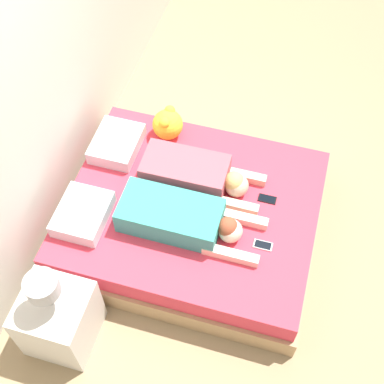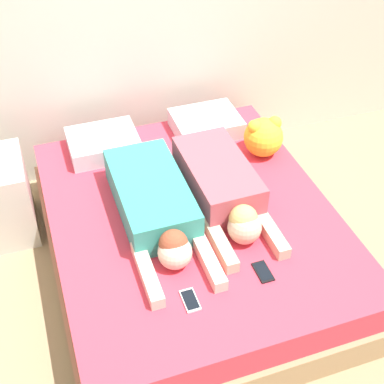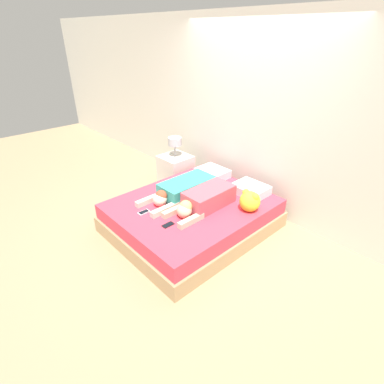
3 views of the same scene
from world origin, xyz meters
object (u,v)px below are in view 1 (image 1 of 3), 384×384
(pillow_head_right, at_px, (117,144))
(cell_phone_left, at_px, (263,245))
(pillow_head_left, at_px, (83,214))
(cell_phone_right, at_px, (267,199))
(nightstand, at_px, (59,318))
(plush_toy, at_px, (168,124))
(person_right, at_px, (196,175))
(bed, at_px, (192,217))
(person_left, at_px, (182,218))

(pillow_head_right, height_order, cell_phone_left, pillow_head_right)
(pillow_head_left, relative_size, cell_phone_right, 3.18)
(nightstand, bearing_deg, plush_toy, -8.47)
(person_right, height_order, nightstand, nightstand)
(bed, relative_size, nightstand, 2.30)
(person_left, relative_size, nightstand, 1.26)
(person_right, height_order, plush_toy, plush_toy)
(person_right, relative_size, cell_phone_right, 6.79)
(pillow_head_right, bearing_deg, person_right, -102.75)
(pillow_head_left, xyz_separation_m, nightstand, (-0.74, -0.10, -0.17))
(person_right, height_order, cell_phone_right, person_right)
(pillow_head_left, height_order, person_left, person_left)
(cell_phone_left, bearing_deg, person_right, 56.74)
(pillow_head_left, distance_m, person_left, 0.74)
(pillow_head_left, xyz_separation_m, cell_phone_right, (0.55, -1.29, -0.06))
(pillow_head_left, bearing_deg, bed, -64.42)
(person_left, bearing_deg, person_right, 0.86)
(plush_toy, bearing_deg, bed, -147.92)
(bed, distance_m, nightstand, 1.28)
(cell_phone_right, bearing_deg, plush_toy, 65.80)
(pillow_head_left, height_order, pillow_head_right, same)
(cell_phone_left, height_order, cell_phone_right, same)
(person_left, bearing_deg, bed, -4.72)
(person_right, xyz_separation_m, cell_phone_right, (0.00, -0.57, -0.10))
(person_right, height_order, cell_phone_left, person_right)
(person_right, bearing_deg, pillow_head_left, 127.33)
(person_left, distance_m, cell_phone_right, 0.70)
(person_right, relative_size, cell_phone_left, 6.79)
(person_right, bearing_deg, bed, -173.05)
(bed, distance_m, plush_toy, 0.80)
(plush_toy, bearing_deg, nightstand, 171.53)
(person_left, bearing_deg, cell_phone_left, -90.28)
(pillow_head_right, distance_m, nightstand, 1.47)
(cell_phone_left, bearing_deg, nightstand, 125.59)
(person_left, relative_size, plush_toy, 4.06)
(person_left, xyz_separation_m, cell_phone_left, (-0.00, -0.62, -0.09))
(bed, bearing_deg, plush_toy, 32.08)
(person_left, height_order, cell_phone_right, person_left)
(pillow_head_right, height_order, person_right, person_right)
(person_right, relative_size, nightstand, 1.10)
(bed, xyz_separation_m, person_right, (0.19, 0.02, 0.31))
(person_left, xyz_separation_m, cell_phone_right, (0.41, -0.57, -0.09))
(bed, bearing_deg, person_left, 175.28)
(pillow_head_left, relative_size, person_left, 0.41)
(nightstand, bearing_deg, pillow_head_right, 4.04)
(pillow_head_right, height_order, nightstand, nightstand)
(bed, xyz_separation_m, cell_phone_right, (0.20, -0.55, 0.21))
(bed, height_order, nightstand, nightstand)
(pillow_head_left, distance_m, person_right, 0.91)
(person_left, distance_m, cell_phone_left, 0.62)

